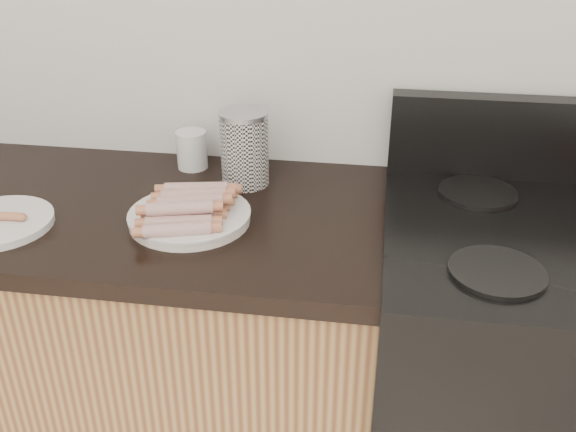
# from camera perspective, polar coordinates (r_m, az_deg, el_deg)

# --- Properties ---
(wall_back) EXTENTS (4.00, 0.04, 2.60)m
(wall_back) POSITION_cam_1_polar(r_m,az_deg,el_deg) (1.61, -5.23, 18.45)
(wall_back) COLOR silver
(wall_back) RESTS_ON ground
(stove) EXTENTS (0.76, 0.65, 0.91)m
(stove) POSITION_cam_1_polar(r_m,az_deg,el_deg) (1.70, 20.82, -15.11)
(stove) COLOR black
(stove) RESTS_ON floor
(stove_panel) EXTENTS (0.76, 0.06, 0.20)m
(stove_panel) POSITION_cam_1_polar(r_m,az_deg,el_deg) (1.65, 22.40, 6.23)
(stove_panel) COLOR black
(stove_panel) RESTS_ON stove
(burner_near_left) EXTENTS (0.18, 0.18, 0.01)m
(burner_near_left) POSITION_cam_1_polar(r_m,az_deg,el_deg) (1.25, 18.10, -4.73)
(burner_near_left) COLOR black
(burner_near_left) RESTS_ON stove
(burner_far_left) EXTENTS (0.18, 0.18, 0.01)m
(burner_far_left) POSITION_cam_1_polar(r_m,az_deg,el_deg) (1.55, 16.51, 2.03)
(burner_far_left) COLOR black
(burner_far_left) RESTS_ON stove
(main_plate) EXTENTS (0.27, 0.27, 0.02)m
(main_plate) POSITION_cam_1_polar(r_m,az_deg,el_deg) (1.41, -8.72, -0.19)
(main_plate) COLOR silver
(main_plate) RESTS_ON counter_slab
(hotdog_pile) EXTENTS (0.14, 0.25, 0.05)m
(hotdog_pile) POSITION_cam_1_polar(r_m,az_deg,el_deg) (1.39, -8.81, 0.99)
(hotdog_pile) COLOR #99372E
(hotdog_pile) RESTS_ON main_plate
(canister) EXTENTS (0.12, 0.12, 0.18)m
(canister) POSITION_cam_1_polar(r_m,az_deg,el_deg) (1.54, -3.88, 6.04)
(canister) COLOR silver
(canister) RESTS_ON counter_slab
(mug) EXTENTS (0.09, 0.09, 0.10)m
(mug) POSITION_cam_1_polar(r_m,az_deg,el_deg) (1.66, -8.55, 5.85)
(mug) COLOR white
(mug) RESTS_ON counter_slab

